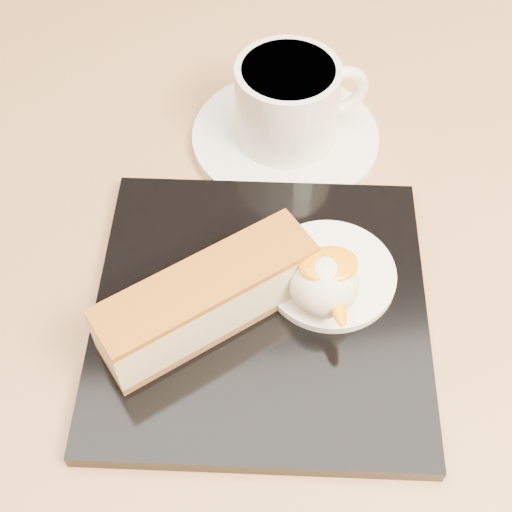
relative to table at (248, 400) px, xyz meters
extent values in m
cylinder|color=black|center=(0.00, 0.00, -0.21)|extent=(0.08, 0.08, 0.66)
cube|color=brown|center=(0.00, 0.00, 0.14)|extent=(0.80, 0.80, 0.04)
cube|color=black|center=(0.01, -0.01, 0.16)|extent=(0.26, 0.26, 0.01)
cube|color=brown|center=(-0.03, -0.02, 0.17)|extent=(0.15, 0.09, 0.01)
cube|color=beige|center=(-0.03, -0.02, 0.19)|extent=(0.15, 0.09, 0.04)
cube|color=brown|center=(-0.03, -0.02, 0.21)|extent=(0.15, 0.09, 0.00)
cylinder|color=white|center=(0.06, 0.00, 0.17)|extent=(0.09, 0.09, 0.01)
sphere|color=white|center=(0.05, -0.02, 0.19)|extent=(0.05, 0.05, 0.05)
ellipsoid|color=#FF9408|center=(0.05, -0.01, 0.21)|extent=(0.04, 0.03, 0.01)
ellipsoid|color=#287D3C|center=(0.03, 0.02, 0.17)|extent=(0.02, 0.01, 0.00)
ellipsoid|color=#287D3C|center=(0.04, 0.03, 0.17)|extent=(0.02, 0.02, 0.00)
ellipsoid|color=#287D3C|center=(0.02, 0.03, 0.17)|extent=(0.01, 0.02, 0.00)
cylinder|color=white|center=(0.05, 0.15, 0.16)|extent=(0.15, 0.15, 0.01)
cylinder|color=white|center=(0.05, 0.15, 0.20)|extent=(0.08, 0.08, 0.06)
cylinder|color=black|center=(0.05, 0.15, 0.23)|extent=(0.07, 0.07, 0.00)
torus|color=white|center=(0.10, 0.15, 0.20)|extent=(0.05, 0.02, 0.05)
camera|label=1|loc=(-0.04, -0.26, 0.57)|focal=50.00mm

